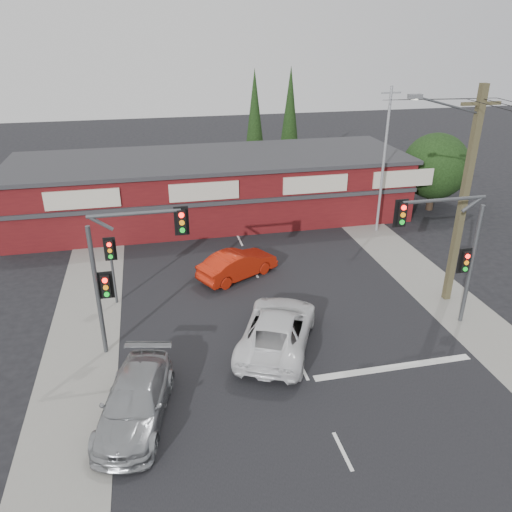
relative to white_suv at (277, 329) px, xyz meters
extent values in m
plane|color=black|center=(0.56, -0.93, -0.80)|extent=(120.00, 120.00, 0.00)
cube|color=black|center=(0.56, 4.07, -0.79)|extent=(14.00, 70.00, 0.01)
cube|color=gray|center=(-7.94, 4.07, -0.79)|extent=(3.00, 70.00, 0.02)
cube|color=gray|center=(9.06, 4.07, -0.79)|extent=(3.00, 70.00, 0.02)
cube|color=silver|center=(4.06, -2.43, -0.78)|extent=(6.50, 0.35, 0.01)
imported|color=silver|center=(0.00, 0.00, 0.00)|extent=(4.82, 6.33, 1.60)
imported|color=#9DA0A2|center=(-5.71, -3.09, -0.07)|extent=(3.12, 5.35, 1.46)
imported|color=#B01D0A|center=(-0.46, 6.53, -0.07)|extent=(4.61, 3.47, 1.45)
cube|color=silver|center=(0.56, -5.98, -0.78)|extent=(0.12, 1.60, 0.01)
cube|color=silver|center=(0.56, -1.67, -0.78)|extent=(0.12, 1.60, 0.01)
cube|color=silver|center=(0.56, 2.65, -0.78)|extent=(0.12, 1.60, 0.01)
cube|color=silver|center=(0.56, 6.96, -0.78)|extent=(0.12, 1.60, 0.01)
cube|color=silver|center=(0.56, 11.28, -0.78)|extent=(0.12, 1.60, 0.01)
cube|color=silver|center=(0.56, 15.59, -0.78)|extent=(0.12, 1.60, 0.01)
cube|color=silver|center=(0.56, 19.91, -0.78)|extent=(0.12, 1.60, 0.01)
cube|color=#4A0E11|center=(-0.44, 16.07, 1.20)|extent=(26.00, 8.00, 4.00)
cube|color=#2D2D30|center=(-0.44, 16.07, 3.30)|extent=(26.40, 8.40, 0.25)
cube|color=beige|center=(-8.44, 12.02, 2.30)|extent=(4.20, 0.12, 1.10)
cube|color=beige|center=(-1.44, 12.02, 2.30)|extent=(4.20, 0.12, 1.10)
cube|color=beige|center=(5.56, 12.02, 2.30)|extent=(4.20, 0.12, 1.10)
cube|color=beige|center=(11.56, 12.02, 2.30)|extent=(4.20, 0.12, 1.10)
cube|color=#2D2D30|center=(-0.44, 11.97, 1.50)|extent=(26.00, 0.15, 0.25)
cylinder|color=#2D2116|center=(15.06, 14.07, 0.10)|extent=(0.50, 0.50, 1.80)
sphere|color=black|center=(15.06, 14.07, 2.40)|extent=(4.60, 4.60, 4.60)
sphere|color=black|center=(16.56, 15.07, 1.70)|extent=(3.40, 3.40, 3.40)
sphere|color=black|center=(13.76, 15.47, 1.50)|extent=(2.80, 2.80, 2.80)
cylinder|color=#2D2116|center=(4.06, 23.07, 0.20)|extent=(0.24, 0.24, 2.00)
cone|color=black|center=(4.06, 23.07, 4.70)|extent=(1.80, 1.80, 7.50)
cylinder|color=#2D2116|center=(7.56, 25.07, 0.20)|extent=(0.24, 0.24, 2.00)
cone|color=black|center=(7.56, 25.07, 4.70)|extent=(1.80, 1.80, 7.50)
cylinder|color=#47494C|center=(-6.94, 1.07, 1.95)|extent=(0.18, 0.18, 5.50)
cylinder|color=#47494C|center=(-5.24, 1.07, 5.05)|extent=(3.40, 0.14, 0.14)
cylinder|color=#47494C|center=(-6.43, 1.07, 4.75)|extent=(0.82, 0.14, 0.63)
cube|color=black|center=(-3.54, 1.07, 4.60)|extent=(0.32, 0.22, 0.95)
cube|color=black|center=(-3.54, 1.14, 4.60)|extent=(0.55, 0.04, 1.15)
cylinder|color=#FF0C07|center=(-3.54, 0.94, 4.90)|extent=(0.20, 0.06, 0.20)
cylinder|color=orange|center=(-3.54, 0.94, 4.60)|extent=(0.20, 0.06, 0.20)
cylinder|color=#0CE526|center=(-3.54, 0.94, 4.30)|extent=(0.20, 0.06, 0.20)
cube|color=black|center=(-6.59, 1.07, 2.20)|extent=(0.32, 0.22, 0.95)
cube|color=black|center=(-6.59, 1.14, 2.20)|extent=(0.55, 0.04, 1.15)
cylinder|color=#FF0C07|center=(-6.59, 0.94, 2.50)|extent=(0.20, 0.06, 0.20)
cylinder|color=orange|center=(-6.59, 0.94, 2.20)|extent=(0.20, 0.06, 0.20)
cylinder|color=#0CE526|center=(-6.59, 0.94, 1.90)|extent=(0.20, 0.06, 0.20)
cylinder|color=#47494C|center=(8.56, 0.07, 1.95)|extent=(0.18, 0.18, 5.50)
cylinder|color=#47494C|center=(6.76, 0.07, 5.05)|extent=(3.60, 0.14, 0.14)
cylinder|color=#47494C|center=(8.02, 0.07, 4.75)|extent=(0.82, 0.14, 0.63)
cube|color=black|center=(4.96, 0.07, 4.60)|extent=(0.32, 0.22, 0.95)
cube|color=black|center=(4.96, 0.14, 4.60)|extent=(0.55, 0.04, 1.15)
cylinder|color=#FF0C07|center=(4.96, -0.06, 4.90)|extent=(0.20, 0.06, 0.20)
cylinder|color=orange|center=(4.96, -0.06, 4.60)|extent=(0.20, 0.06, 0.20)
cylinder|color=#0CE526|center=(4.96, -0.06, 4.30)|extent=(0.20, 0.06, 0.20)
cube|color=black|center=(8.21, 0.07, 2.20)|extent=(0.32, 0.22, 0.95)
cube|color=black|center=(8.21, 0.14, 2.20)|extent=(0.55, 0.04, 1.15)
cylinder|color=#FF0C07|center=(8.21, -0.06, 2.50)|extent=(0.20, 0.06, 0.20)
cylinder|color=orange|center=(8.21, -0.06, 2.20)|extent=(0.20, 0.06, 0.20)
cylinder|color=#0CE526|center=(8.21, -0.06, 1.90)|extent=(0.20, 0.06, 0.20)
cylinder|color=#47494C|center=(-6.64, 5.07, 0.70)|extent=(0.12, 0.12, 3.00)
cube|color=black|center=(-6.64, 5.07, 2.00)|extent=(0.32, 0.22, 0.95)
cube|color=black|center=(-6.64, 5.14, 2.00)|extent=(0.55, 0.04, 1.15)
cylinder|color=#FF0C07|center=(-6.64, 4.94, 2.30)|extent=(0.20, 0.06, 0.20)
cylinder|color=orange|center=(-6.64, 4.94, 2.00)|extent=(0.20, 0.06, 0.20)
cylinder|color=#0CE526|center=(-6.64, 4.94, 1.70)|extent=(0.20, 0.06, 0.20)
cube|color=brown|center=(9.06, 2.07, 4.20)|extent=(0.30, 0.30, 10.00)
cube|color=brown|center=(9.06, 2.07, 8.40)|extent=(1.80, 0.14, 0.14)
cylinder|color=#47494C|center=(7.46, 1.92, 8.40)|extent=(3.23, 0.39, 0.89)
cube|color=slate|center=(5.86, 1.77, 8.80)|extent=(0.55, 0.25, 0.18)
cylinder|color=silver|center=(5.86, 1.77, 8.70)|extent=(0.28, 0.28, 0.05)
cylinder|color=gray|center=(9.56, 11.07, 3.70)|extent=(0.16, 0.16, 9.00)
cube|color=gray|center=(9.56, 11.07, 7.80)|extent=(1.20, 0.10, 0.10)
cylinder|color=black|center=(8.71, 6.57, 8.00)|extent=(0.73, 9.01, 1.22)
cylinder|color=black|center=(9.31, 6.57, 8.00)|extent=(0.52, 9.00, 1.22)
cylinder|color=black|center=(9.90, 6.57, 8.00)|extent=(0.31, 9.00, 1.22)
camera|label=1|loc=(-4.58, -16.72, 11.28)|focal=35.00mm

